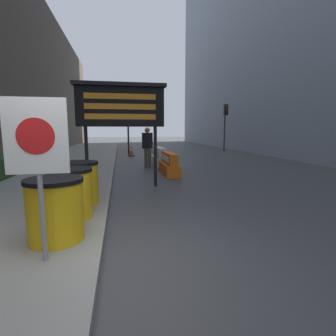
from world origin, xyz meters
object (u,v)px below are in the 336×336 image
Objects in this scene: warning_sign at (37,148)px; barrel_drum_middle at (70,193)px; barrel_drum_foreground at (55,209)px; jersey_barrier_white at (159,158)px; traffic_light_near_curb at (128,118)px; traffic_light_far_side at (225,117)px; jersey_barrier_orange_far at (169,165)px; barrel_drum_back at (80,183)px; message_board at (121,107)px; jersey_barrier_cream at (154,154)px; traffic_cone_near at (131,151)px; pedestrian_worker at (147,144)px.

barrel_drum_middle is at bearing 88.89° from warning_sign.
barrel_drum_foreground reaches higher than jersey_barrier_white.
traffic_light_far_side is (7.62, 1.68, 0.18)m from traffic_light_near_curb.
traffic_light_near_curb reaches higher than jersey_barrier_orange_far.
barrel_drum_back is 16.79m from traffic_light_far_side.
barrel_drum_middle is 0.25× the size of traffic_light_far_side.
message_board is at bearing -111.28° from jersey_barrier_white.
barrel_drum_foreground is at bearing -104.34° from jersey_barrier_cream.
jersey_barrier_white is at bearing 68.72° from message_board.
traffic_cone_near is at bearing -161.33° from traffic_light_far_side.
traffic_cone_near is at bearing 82.15° from barrel_drum_back.
message_board reaches higher than warning_sign.
warning_sign is 1.00× the size of jersey_barrier_orange_far.
traffic_cone_near is (0.67, 9.42, -2.00)m from message_board.
barrel_drum_back is 0.50× the size of pedestrian_worker.
pedestrian_worker is (-0.63, -0.57, 0.69)m from jersey_barrier_white.
barrel_drum_foreground is 0.47× the size of jersey_barrier_orange_far.
traffic_light_near_curb reaches higher than traffic_cone_near.
warning_sign is at bearing -95.76° from traffic_light_near_curb.
jersey_barrier_cream is at bearing 90.00° from jersey_barrier_white.
traffic_cone_near is at bearing -80.31° from traffic_light_near_curb.
warning_sign is 0.99× the size of jersey_barrier_cream.
traffic_light_far_side is at bearing 38.54° from jersey_barrier_cream.
barrel_drum_back is 4.96m from jersey_barrier_orange_far.
pedestrian_worker reaches higher than barrel_drum_foreground.
barrel_drum_back is at bearing -96.66° from traffic_light_near_curb.
pedestrian_worker is (1.18, 4.08, -1.29)m from message_board.
jersey_barrier_white is 0.64× the size of traffic_light_near_curb.
jersey_barrier_orange_far is 7.41m from traffic_cone_near.
warning_sign reaches higher than traffic_cone_near.
jersey_barrier_orange_far is at bearing -90.00° from jersey_barrier_white.
barrel_drum_middle is 0.96m from barrel_drum_back.
barrel_drum_foreground is at bearing -119.81° from traffic_light_far_side.
message_board is 5.36m from jersey_barrier_white.
pedestrian_worker is at bearing -84.59° from traffic_cone_near.
jersey_barrier_orange_far is at bearing 65.39° from barrel_drum_foreground.
barrel_drum_middle is 0.47× the size of warning_sign.
message_board is at bearing 78.05° from warning_sign.
pedestrian_worker is at bearing 73.90° from message_board.
barrel_drum_middle is 0.50× the size of pedestrian_worker.
traffic_light_far_side is at bearing 61.13° from warning_sign.
barrel_drum_middle is at bearing -121.29° from traffic_light_far_side.
jersey_barrier_orange_far is (2.75, 5.10, -0.22)m from barrel_drum_middle.
jersey_barrier_cream is at bearing -156.61° from pedestrian_worker.
pedestrian_worker is (-0.63, 1.98, 0.70)m from jersey_barrier_orange_far.
jersey_barrier_orange_far is at bearing 49.27° from message_board.
barrel_drum_foreground is 4.45m from message_board.
traffic_cone_near is 5.41m from pedestrian_worker.
barrel_drum_middle is at bearing 88.27° from barrel_drum_foreground.
traffic_light_near_curb is at bearing 83.34° from barrel_drum_back.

